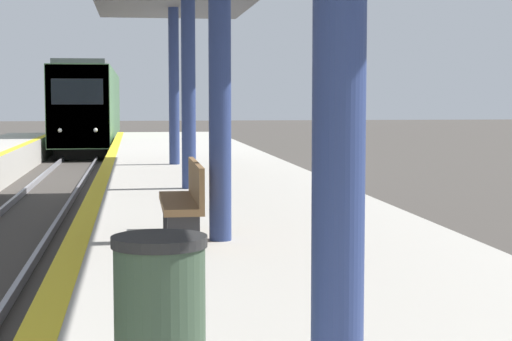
% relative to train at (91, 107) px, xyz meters
% --- Properties ---
extents(train, '(2.64, 23.32, 4.34)m').
position_rel_train_xyz_m(train, '(0.00, 0.00, 0.00)').
color(train, black).
rests_on(train, ground).
extents(trash_bin, '(0.54, 0.54, 0.91)m').
position_rel_train_xyz_m(trash_bin, '(2.48, -43.01, -0.75)').
color(trash_bin, '#384C38').
rests_on(trash_bin, platform_right).
extents(bench, '(0.44, 1.86, 0.92)m').
position_rel_train_xyz_m(bench, '(2.93, -37.70, -0.71)').
color(bench, brown).
rests_on(bench, platform_right).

